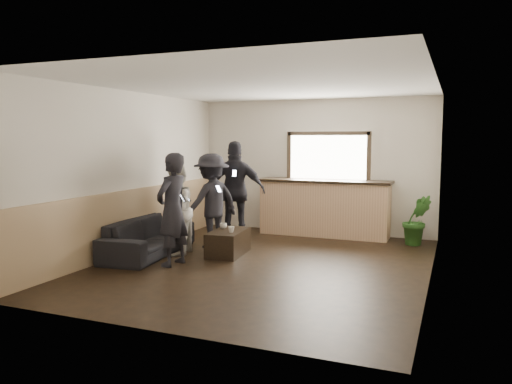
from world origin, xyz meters
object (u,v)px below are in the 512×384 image
at_px(cup_a, 223,226).
at_px(potted_plant, 417,220).
at_px(bar_counter, 324,204).
at_px(sofa, 149,237).
at_px(person_a, 172,209).
at_px(person_d, 236,191).
at_px(cup_b, 231,230).
at_px(coffee_table, 228,242).
at_px(person_c, 212,201).
at_px(person_b, 176,210).

xyz_separation_m(cup_a, potted_plant, (3.10, 1.86, 0.01)).
relative_size(bar_counter, sofa, 1.29).
bearing_deg(cup_a, person_a, -106.81).
bearing_deg(potted_plant, person_d, -165.26).
relative_size(potted_plant, person_a, 0.54).
bearing_deg(cup_b, coffee_table, 131.39).
distance_m(cup_a, person_a, 1.24).
relative_size(cup_b, person_c, 0.06).
bearing_deg(cup_b, person_d, 110.93).
bearing_deg(cup_a, bar_counter, 59.67).
distance_m(bar_counter, sofa, 3.68).
relative_size(sofa, cup_a, 17.14).
distance_m(coffee_table, cup_a, 0.33).
bearing_deg(coffee_table, person_d, 107.85).
bearing_deg(coffee_table, person_b, -158.08).
bearing_deg(coffee_table, sofa, -158.55).
height_order(cup_a, cup_b, cup_b).
bearing_deg(person_a, person_b, -146.06).
bearing_deg(coffee_table, cup_b, -48.61).
distance_m(person_a, person_b, 0.73).
distance_m(cup_a, cup_b, 0.39).
height_order(cup_a, person_c, person_c).
xyz_separation_m(cup_b, person_c, (-0.65, 0.55, 0.39)).
relative_size(person_a, person_c, 1.03).
bearing_deg(person_c, person_b, 4.79).
xyz_separation_m(person_a, person_d, (0.13, 2.11, 0.09)).
bearing_deg(person_b, cup_b, 89.92).
height_order(sofa, potted_plant, potted_plant).
relative_size(person_a, person_d, 0.91).
bearing_deg(cup_b, potted_plant, 37.26).
relative_size(potted_plant, person_d, 0.49).
bearing_deg(potted_plant, cup_a, -148.95).
relative_size(coffee_table, cup_a, 7.67).
bearing_deg(coffee_table, person_c, 141.74).
bearing_deg(person_d, person_a, 68.41).
bearing_deg(bar_counter, cup_a, -120.33).
height_order(coffee_table, person_c, person_c).
relative_size(person_b, person_c, 0.90).
xyz_separation_m(coffee_table, cup_a, (-0.16, 0.14, 0.26)).
bearing_deg(person_a, potted_plant, 138.12).
bearing_deg(person_a, cup_b, 150.83).
relative_size(sofa, person_d, 1.08).
bearing_deg(cup_a, person_d, 101.80).
relative_size(cup_b, person_b, 0.07).
relative_size(cup_a, person_a, 0.07).
xyz_separation_m(bar_counter, cup_a, (-1.26, -2.15, -0.18)).
relative_size(cup_a, cup_b, 1.15).
bearing_deg(person_d, person_b, 54.64).
height_order(cup_b, person_d, person_d).
relative_size(bar_counter, cup_a, 22.10).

